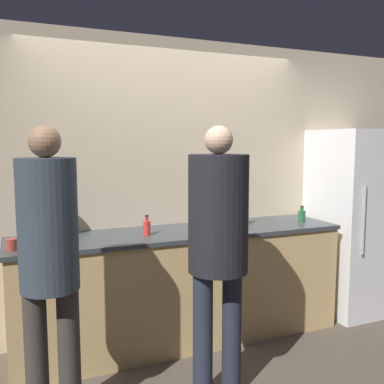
{
  "coord_description": "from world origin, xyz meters",
  "views": [
    {
      "loc": [
        -1.3,
        -2.91,
        1.69
      ],
      "look_at": [
        0.0,
        0.15,
        1.3
      ],
      "focal_mm": 40.0,
      "sensor_mm": 36.0,
      "label": 1
    }
  ],
  "objects_px": {
    "utensil_crock": "(234,213)",
    "bottle_clear": "(244,214)",
    "fruit_bowl": "(217,225)",
    "bottle_red": "(147,227)",
    "person_center": "(218,236)",
    "person_left": "(49,255)",
    "potted_plant": "(61,216)",
    "bottle_green": "(302,216)",
    "refrigerator": "(350,221)",
    "cup_red": "(12,245)"
  },
  "relations": [
    {
      "from": "refrigerator",
      "to": "bottle_green",
      "type": "height_order",
      "value": "refrigerator"
    },
    {
      "from": "person_left",
      "to": "potted_plant",
      "type": "relative_size",
      "value": 6.44
    },
    {
      "from": "person_center",
      "to": "fruit_bowl",
      "type": "relative_size",
      "value": 5.47
    },
    {
      "from": "bottle_red",
      "to": "potted_plant",
      "type": "bearing_deg",
      "value": 155.94
    },
    {
      "from": "bottle_red",
      "to": "potted_plant",
      "type": "relative_size",
      "value": 0.59
    },
    {
      "from": "person_center",
      "to": "utensil_crock",
      "type": "height_order",
      "value": "person_center"
    },
    {
      "from": "fruit_bowl",
      "to": "potted_plant",
      "type": "xyz_separation_m",
      "value": [
        -1.24,
        0.3,
        0.11
      ]
    },
    {
      "from": "bottle_clear",
      "to": "potted_plant",
      "type": "xyz_separation_m",
      "value": [
        -1.57,
        0.19,
        0.06
      ]
    },
    {
      "from": "bottle_clear",
      "to": "bottle_green",
      "type": "xyz_separation_m",
      "value": [
        0.56,
        -0.1,
        -0.03
      ]
    },
    {
      "from": "person_left",
      "to": "utensil_crock",
      "type": "relative_size",
      "value": 6.73
    },
    {
      "from": "refrigerator",
      "to": "potted_plant",
      "type": "relative_size",
      "value": 6.53
    },
    {
      "from": "person_center",
      "to": "bottle_clear",
      "type": "bearing_deg",
      "value": 51.78
    },
    {
      "from": "bottle_red",
      "to": "bottle_clear",
      "type": "xyz_separation_m",
      "value": [
        0.94,
        0.09,
        0.03
      ]
    },
    {
      "from": "bottle_red",
      "to": "person_center",
      "type": "bearing_deg",
      "value": -74.45
    },
    {
      "from": "fruit_bowl",
      "to": "potted_plant",
      "type": "height_order",
      "value": "potted_plant"
    },
    {
      "from": "person_left",
      "to": "potted_plant",
      "type": "height_order",
      "value": "person_left"
    },
    {
      "from": "utensil_crock",
      "to": "potted_plant",
      "type": "height_order",
      "value": "potted_plant"
    },
    {
      "from": "bottle_clear",
      "to": "refrigerator",
      "type": "bearing_deg",
      "value": -3.01
    },
    {
      "from": "fruit_bowl",
      "to": "bottle_clear",
      "type": "bearing_deg",
      "value": 19.08
    },
    {
      "from": "bottle_clear",
      "to": "potted_plant",
      "type": "height_order",
      "value": "potted_plant"
    },
    {
      "from": "cup_red",
      "to": "potted_plant",
      "type": "xyz_separation_m",
      "value": [
        0.37,
        0.39,
        0.11
      ]
    },
    {
      "from": "person_left",
      "to": "potted_plant",
      "type": "distance_m",
      "value": 1.03
    },
    {
      "from": "person_left",
      "to": "bottle_green",
      "type": "bearing_deg",
      "value": 17.56
    },
    {
      "from": "bottle_red",
      "to": "potted_plant",
      "type": "distance_m",
      "value": 0.69
    },
    {
      "from": "utensil_crock",
      "to": "bottle_clear",
      "type": "relative_size",
      "value": 1.11
    },
    {
      "from": "potted_plant",
      "to": "bottle_green",
      "type": "bearing_deg",
      "value": -7.79
    },
    {
      "from": "refrigerator",
      "to": "person_center",
      "type": "xyz_separation_m",
      "value": [
        -1.89,
        -0.84,
        0.19
      ]
    },
    {
      "from": "person_left",
      "to": "bottle_red",
      "type": "bearing_deg",
      "value": 42.71
    },
    {
      "from": "refrigerator",
      "to": "fruit_bowl",
      "type": "xyz_separation_m",
      "value": [
        -1.5,
        -0.05,
        0.09
      ]
    },
    {
      "from": "bottle_red",
      "to": "potted_plant",
      "type": "height_order",
      "value": "potted_plant"
    },
    {
      "from": "utensil_crock",
      "to": "cup_red",
      "type": "height_order",
      "value": "utensil_crock"
    },
    {
      "from": "bottle_clear",
      "to": "person_center",
      "type": "bearing_deg",
      "value": -128.22
    },
    {
      "from": "fruit_bowl",
      "to": "potted_plant",
      "type": "relative_size",
      "value": 1.18
    },
    {
      "from": "potted_plant",
      "to": "refrigerator",
      "type": "bearing_deg",
      "value": -5.29
    },
    {
      "from": "utensil_crock",
      "to": "potted_plant",
      "type": "distance_m",
      "value": 1.59
    },
    {
      "from": "person_left",
      "to": "bottle_clear",
      "type": "xyz_separation_m",
      "value": [
        1.74,
        0.82,
        -0.01
      ]
    },
    {
      "from": "potted_plant",
      "to": "fruit_bowl",
      "type": "bearing_deg",
      "value": -13.77
    },
    {
      "from": "cup_red",
      "to": "potted_plant",
      "type": "distance_m",
      "value": 0.54
    },
    {
      "from": "bottle_green",
      "to": "cup_red",
      "type": "bearing_deg",
      "value": -177.83
    },
    {
      "from": "person_left",
      "to": "bottle_red",
      "type": "distance_m",
      "value": 1.09
    },
    {
      "from": "cup_red",
      "to": "potted_plant",
      "type": "relative_size",
      "value": 0.29
    },
    {
      "from": "bottle_red",
      "to": "bottle_green",
      "type": "distance_m",
      "value": 1.5
    },
    {
      "from": "utensil_crock",
      "to": "fruit_bowl",
      "type": "bearing_deg",
      "value": -135.59
    },
    {
      "from": "bottle_clear",
      "to": "cup_red",
      "type": "distance_m",
      "value": 1.95
    },
    {
      "from": "person_left",
      "to": "fruit_bowl",
      "type": "bearing_deg",
      "value": 26.74
    },
    {
      "from": "person_center",
      "to": "potted_plant",
      "type": "relative_size",
      "value": 6.47
    },
    {
      "from": "person_left",
      "to": "person_center",
      "type": "bearing_deg",
      "value": -4.5
    },
    {
      "from": "person_center",
      "to": "bottle_red",
      "type": "bearing_deg",
      "value": 105.55
    },
    {
      "from": "refrigerator",
      "to": "person_left",
      "type": "relative_size",
      "value": 1.02
    },
    {
      "from": "fruit_bowl",
      "to": "bottle_red",
      "type": "bearing_deg",
      "value": 177.71
    }
  ]
}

